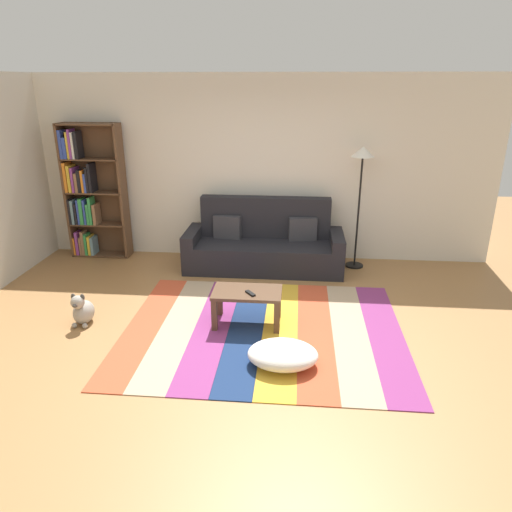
# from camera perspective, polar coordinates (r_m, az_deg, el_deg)

# --- Properties ---
(ground_plane) EXTENTS (14.00, 14.00, 0.00)m
(ground_plane) POSITION_cam_1_polar(r_m,az_deg,el_deg) (5.14, -1.39, -9.69)
(ground_plane) COLOR #9E7042
(back_wall) EXTENTS (6.80, 0.10, 2.70)m
(back_wall) POSITION_cam_1_polar(r_m,az_deg,el_deg) (7.09, 0.88, 10.50)
(back_wall) COLOR silver
(back_wall) RESTS_ON ground_plane
(rug) EXTENTS (3.04, 2.50, 0.01)m
(rug) POSITION_cam_1_polar(r_m,az_deg,el_deg) (5.24, 0.86, -8.98)
(rug) COLOR #C64C2D
(rug) RESTS_ON ground_plane
(couch) EXTENTS (2.26, 0.80, 1.00)m
(couch) POSITION_cam_1_polar(r_m,az_deg,el_deg) (6.83, 1.00, 1.31)
(couch) COLOR black
(couch) RESTS_ON ground_plane
(bookshelf) EXTENTS (0.90, 0.28, 2.02)m
(bookshelf) POSITION_cam_1_polar(r_m,az_deg,el_deg) (7.58, -19.70, 7.27)
(bookshelf) COLOR brown
(bookshelf) RESTS_ON ground_plane
(coffee_table) EXTENTS (0.76, 0.45, 0.40)m
(coffee_table) POSITION_cam_1_polar(r_m,az_deg,el_deg) (5.23, -1.09, -5.03)
(coffee_table) COLOR #513826
(coffee_table) RESTS_ON rug
(pouf) EXTENTS (0.68, 0.52, 0.22)m
(pouf) POSITION_cam_1_polar(r_m,az_deg,el_deg) (4.60, 3.28, -11.87)
(pouf) COLOR white
(pouf) RESTS_ON rug
(dog) EXTENTS (0.22, 0.35, 0.40)m
(dog) POSITION_cam_1_polar(r_m,az_deg,el_deg) (5.66, -20.33, -6.23)
(dog) COLOR #9E998E
(dog) RESTS_ON ground_plane
(standing_lamp) EXTENTS (0.32, 0.32, 1.75)m
(standing_lamp) POSITION_cam_1_polar(r_m,az_deg,el_deg) (6.73, 12.75, 10.42)
(standing_lamp) COLOR black
(standing_lamp) RESTS_ON ground_plane
(tv_remote) EXTENTS (0.13, 0.15, 0.02)m
(tv_remote) POSITION_cam_1_polar(r_m,az_deg,el_deg) (5.11, -0.70, -4.55)
(tv_remote) COLOR black
(tv_remote) RESTS_ON coffee_table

